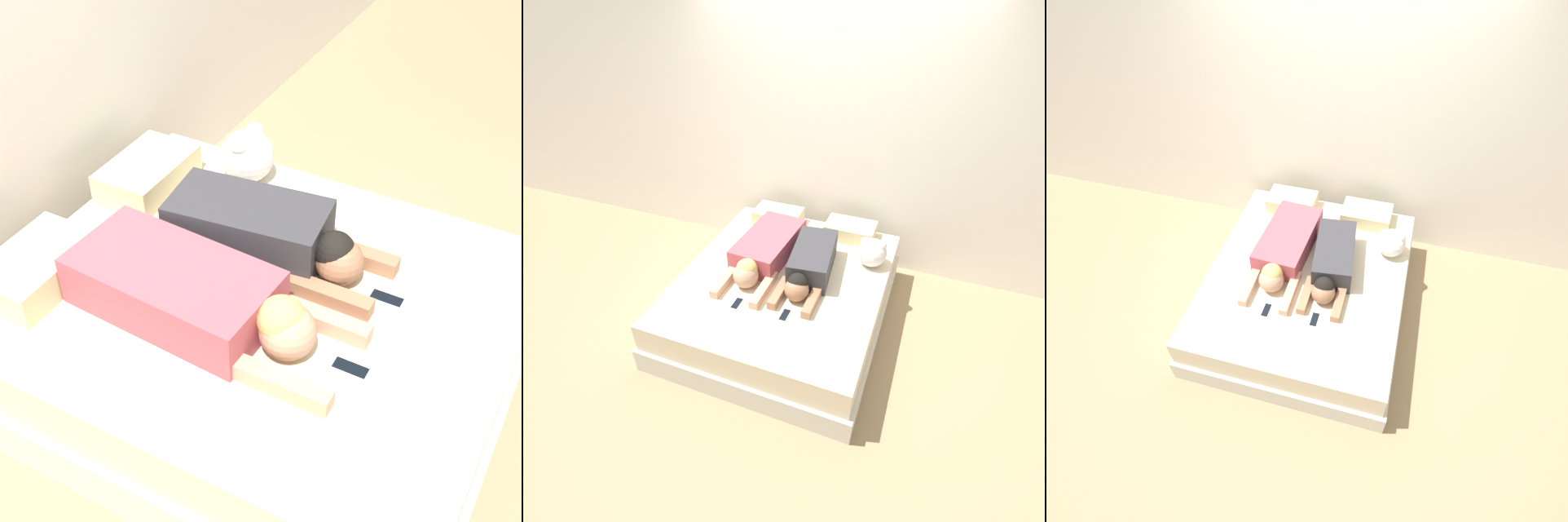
{
  "view_description": "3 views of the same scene",
  "coord_description": "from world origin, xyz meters",
  "views": [
    {
      "loc": [
        -1.82,
        -0.98,
        2.39
      ],
      "look_at": [
        0.0,
        0.0,
        0.61
      ],
      "focal_mm": 50.0,
      "sensor_mm": 36.0,
      "label": 1
    },
    {
      "loc": [
        0.98,
        -2.5,
        2.58
      ],
      "look_at": [
        0.0,
        0.0,
        0.61
      ],
      "focal_mm": 28.0,
      "sensor_mm": 36.0,
      "label": 2
    },
    {
      "loc": [
        0.6,
        -2.18,
        3.11
      ],
      "look_at": [
        0.0,
        0.0,
        0.61
      ],
      "focal_mm": 28.0,
      "sensor_mm": 36.0,
      "label": 3
    }
  ],
  "objects": [
    {
      "name": "wall_back",
      "position": [
        0.0,
        1.14,
        1.3
      ],
      "size": [
        12.0,
        0.06,
        2.6
      ],
      "color": "white",
      "rests_on": "ground_plane"
    },
    {
      "name": "cell_phone_left",
      "position": [
        -0.21,
        -0.47,
        0.47
      ],
      "size": [
        0.06,
        0.14,
        0.01
      ],
      "color": "silver",
      "rests_on": "bed"
    },
    {
      "name": "person_right",
      "position": [
        0.2,
        0.07,
        0.57
      ],
      "size": [
        0.39,
        0.93,
        0.23
      ],
      "color": "#333338",
      "rests_on": "bed"
    },
    {
      "name": "bed",
      "position": [
        0.0,
        0.0,
        0.23
      ],
      "size": [
        1.7,
        1.98,
        0.46
      ],
      "color": "beige",
      "rests_on": "ground_plane"
    },
    {
      "name": "cell_phone_right",
      "position": [
        0.18,
        -0.45,
        0.47
      ],
      "size": [
        0.06,
        0.14,
        0.01
      ],
      "color": "silver",
      "rests_on": "bed"
    },
    {
      "name": "pillow_head_right",
      "position": [
        0.37,
        0.79,
        0.53
      ],
      "size": [
        0.46,
        0.29,
        0.14
      ],
      "color": "beige",
      "rests_on": "bed"
    },
    {
      "name": "person_left",
      "position": [
        -0.24,
        0.13,
        0.57
      ],
      "size": [
        0.44,
        1.11,
        0.24
      ],
      "color": "#B24C59",
      "rests_on": "bed"
    },
    {
      "name": "ground_plane",
      "position": [
        0.0,
        0.0,
        0.0
      ],
      "size": [
        12.0,
        12.0,
        0.0
      ],
      "primitive_type": "plane",
      "color": "#9E8460"
    },
    {
      "name": "pillow_head_left",
      "position": [
        -0.37,
        0.79,
        0.53
      ],
      "size": [
        0.46,
        0.29,
        0.14
      ],
      "color": "beige",
      "rests_on": "bed"
    },
    {
      "name": "plush_toy",
      "position": [
        0.65,
        0.42,
        0.59
      ],
      "size": [
        0.25,
        0.25,
        0.26
      ],
      "color": "white",
      "rests_on": "bed"
    }
  ]
}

